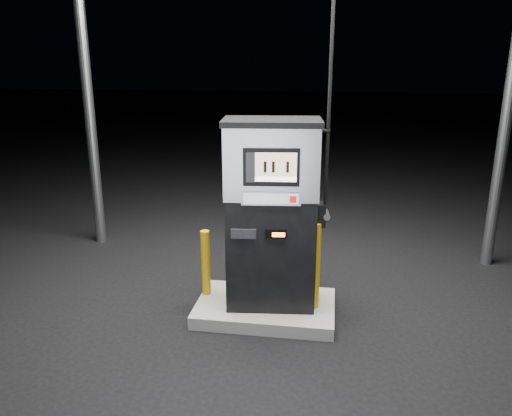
# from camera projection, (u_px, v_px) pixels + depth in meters

# --- Properties ---
(ground) EXTENTS (80.00, 80.00, 0.00)m
(ground) POSITION_uv_depth(u_px,v_px,m) (265.00, 314.00, 5.88)
(ground) COLOR black
(ground) RESTS_ON ground
(pump_island) EXTENTS (1.60, 1.00, 0.15)m
(pump_island) POSITION_uv_depth(u_px,v_px,m) (265.00, 308.00, 5.86)
(pump_island) COLOR slate
(pump_island) RESTS_ON ground
(fuel_dispenser) EXTENTS (1.20, 0.74, 4.42)m
(fuel_dispenser) POSITION_uv_depth(u_px,v_px,m) (272.00, 213.00, 5.53)
(fuel_dispenser) COLOR black
(fuel_dispenser) RESTS_ON pump_island
(bollard_left) EXTENTS (0.12, 0.12, 0.80)m
(bollard_left) POSITION_uv_depth(u_px,v_px,m) (206.00, 263.00, 5.95)
(bollard_left) COLOR #CF9A0B
(bollard_left) RESTS_ON pump_island
(bollard_right) EXTENTS (0.17, 0.17, 1.01)m
(bollard_right) POSITION_uv_depth(u_px,v_px,m) (314.00, 266.00, 5.60)
(bollard_right) COLOR #CF9A0B
(bollard_right) RESTS_ON pump_island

